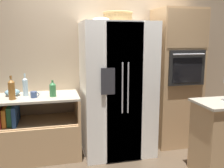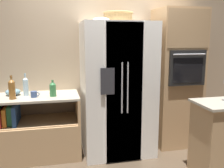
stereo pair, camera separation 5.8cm
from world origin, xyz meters
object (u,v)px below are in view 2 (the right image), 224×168
object	(u,v)px
bottle_wide	(12,89)
fruit_bowl	(101,19)
mug	(34,94)
mixing_bowl	(13,92)
refrigerator	(117,89)
wall_oven	(177,78)
bottle_tall	(26,86)
wicker_basket	(118,17)
bottle_short	(53,89)

from	to	relation	value
bottle_wide	fruit_bowl	bearing A→B (deg)	2.36
bottle_wide	mug	xyz separation A→B (m)	(0.27, 0.05, -0.10)
bottle_wide	mixing_bowl	bearing A→B (deg)	97.29
refrigerator	mixing_bowl	size ratio (longest dim) A/B	9.38
wall_oven	bottle_tall	size ratio (longest dim) A/B	6.77
wicker_basket	bottle_wide	distance (m)	1.74
fruit_bowl	bottle_tall	world-z (taller)	fruit_bowl
wicker_basket	fruit_bowl	xyz separation A→B (m)	(-0.27, -0.12, -0.05)
wicker_basket	bottle_short	world-z (taller)	wicker_basket
wall_oven	bottle_short	world-z (taller)	wall_oven
mixing_bowl	mug	bearing A→B (deg)	-32.61
bottle_short	wall_oven	bearing A→B (deg)	3.25
fruit_bowl	wicker_basket	bearing A→B (deg)	24.45
bottle_tall	bottle_short	xyz separation A→B (m)	(0.36, -0.13, -0.03)
wall_oven	mixing_bowl	bearing A→B (deg)	178.11
bottle_wide	wall_oven	bearing A→B (deg)	3.70
wall_oven	mug	world-z (taller)	wall_oven
bottle_short	mixing_bowl	world-z (taller)	bottle_short
bottle_tall	bottle_short	bearing A→B (deg)	-19.07
mixing_bowl	bottle_tall	bearing A→B (deg)	-18.78
wicker_basket	bottle_wide	xyz separation A→B (m)	(-1.45, -0.17, -0.94)
fruit_bowl	bottle_tall	size ratio (longest dim) A/B	0.73
bottle_wide	refrigerator	bearing A→B (deg)	2.57
bottle_wide	mixing_bowl	distance (m)	0.25
wicker_basket	bottle_wide	bearing A→B (deg)	-173.32
fruit_bowl	bottle_wide	xyz separation A→B (m)	(-1.18, -0.05, -0.89)
wall_oven	bottle_tall	distance (m)	2.24
refrigerator	fruit_bowl	xyz separation A→B (m)	(-0.23, -0.01, 0.97)
wall_oven	bottle_short	distance (m)	1.88
wall_oven	bottle_wide	size ratio (longest dim) A/B	6.71
wall_oven	fruit_bowl	distance (m)	1.48
mixing_bowl	fruit_bowl	bearing A→B (deg)	-8.68
bottle_tall	refrigerator	bearing A→B (deg)	-4.92
wicker_basket	fruit_bowl	world-z (taller)	wicker_basket
wicker_basket	mixing_bowl	distance (m)	1.81
fruit_bowl	bottle_short	size ratio (longest dim) A/B	1.01
mug	bottle_wide	bearing A→B (deg)	-170.37
refrigerator	mixing_bowl	xyz separation A→B (m)	(-1.45, 0.17, -0.01)
refrigerator	bottle_short	xyz separation A→B (m)	(-0.91, -0.02, 0.05)
refrigerator	mug	bearing A→B (deg)	-179.07
bottle_wide	bottle_tall	bearing A→B (deg)	48.92
fruit_bowl	mug	size ratio (longest dim) A/B	1.94
wall_oven	refrigerator	bearing A→B (deg)	-174.66
bottle_tall	mug	size ratio (longest dim) A/B	2.66
bottle_tall	mixing_bowl	distance (m)	0.21
wall_oven	fruit_bowl	bearing A→B (deg)	-174.98
mixing_bowl	bottle_wide	bearing A→B (deg)	-82.71
bottle_wide	mixing_bowl	world-z (taller)	bottle_wide
bottle_short	wicker_basket	bearing A→B (deg)	7.42
mug	mixing_bowl	distance (m)	0.35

